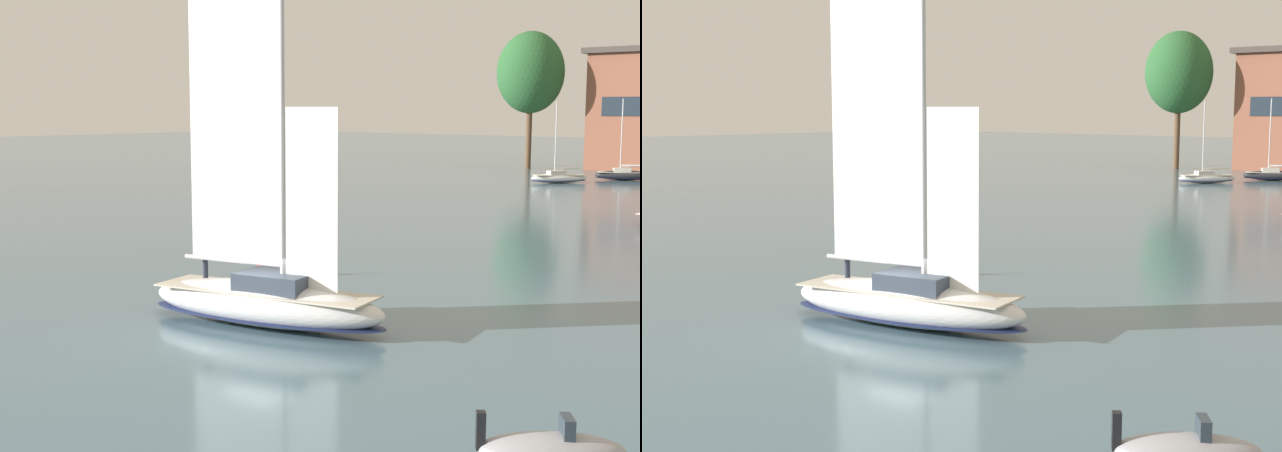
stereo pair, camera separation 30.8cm
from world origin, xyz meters
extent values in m
plane|color=slate|center=(0.00, 0.00, 0.00)|extent=(400.00, 400.00, 0.00)
cylinder|color=brown|center=(-32.87, 81.23, 4.68)|extent=(0.75, 0.75, 9.37)
ellipsoid|color=#285B2D|center=(-32.87, 81.23, 12.20)|extent=(8.43, 8.43, 10.30)
ellipsoid|color=silver|center=(0.00, 0.00, 0.80)|extent=(9.79, 4.61, 1.61)
ellipsoid|color=#19234C|center=(0.00, 0.00, 0.36)|extent=(9.89, 4.65, 0.19)
cube|color=beige|center=(0.00, 0.00, 1.27)|extent=(8.59, 3.95, 0.06)
cube|color=#333D4C|center=(0.46, 0.10, 1.63)|extent=(2.98, 2.37, 0.66)
cylinder|color=silver|center=(0.74, 0.16, 7.21)|extent=(0.19, 0.19, 11.81)
cylinder|color=silver|center=(-1.34, -0.29, 2.25)|extent=(4.19, 1.07, 0.16)
cube|color=white|center=(-1.17, -0.26, 7.09)|extent=(3.83, 0.87, 9.68)
cube|color=white|center=(1.85, 0.41, 4.55)|extent=(2.03, 0.47, 6.49)
cylinder|color=#232838|center=(-2.84, -0.30, 1.73)|extent=(0.24, 0.24, 0.85)
cylinder|color=#262628|center=(-2.84, -0.30, 2.48)|extent=(0.40, 0.40, 0.65)
sphere|color=tan|center=(-2.84, -0.30, 2.92)|extent=(0.24, 0.24, 0.24)
ellipsoid|color=#232328|center=(-16.14, 71.53, 0.53)|extent=(6.30, 4.69, 1.07)
ellipsoid|color=#19234C|center=(-16.14, 71.53, 0.24)|extent=(6.36, 4.74, 0.13)
cube|color=beige|center=(-16.14, 71.53, 0.86)|extent=(5.51, 4.07, 0.06)
cube|color=beige|center=(-16.41, 71.37, 1.11)|extent=(2.14, 1.95, 0.44)
cylinder|color=silver|center=(-16.57, 71.28, 4.81)|extent=(0.13, 0.13, 7.84)
cylinder|color=silver|center=(-15.35, 71.99, 1.51)|extent=(2.49, 1.52, 0.11)
cylinder|color=white|center=(-15.35, 71.99, 1.59)|extent=(2.28, 1.43, 0.17)
ellipsoid|color=silver|center=(-19.87, 63.56, 0.51)|extent=(5.20, 5.69, 1.03)
ellipsoid|color=#19234C|center=(-19.87, 63.56, 0.23)|extent=(5.25, 5.75, 0.12)
cube|color=beige|center=(-19.87, 63.56, 0.83)|extent=(4.52, 4.96, 0.06)
cube|color=beige|center=(-20.07, 63.33, 1.07)|extent=(2.00, 2.05, 0.42)
cylinder|color=silver|center=(-20.19, 63.19, 4.63)|extent=(0.12, 0.12, 7.55)
cylinder|color=silver|center=(-19.31, 64.23, 1.46)|extent=(1.84, 2.13, 0.10)
cylinder|color=silver|center=(-19.31, 64.23, 1.53)|extent=(1.71, 1.97, 0.16)
ellipsoid|color=#99999E|center=(13.67, -5.03, 0.39)|extent=(3.34, 2.98, 0.77)
cube|color=black|center=(12.46, -5.97, 0.81)|extent=(0.30, 0.31, 0.85)
cube|color=#28333D|center=(13.92, -4.84, 0.93)|extent=(0.58, 0.66, 0.46)
cylinder|color=red|center=(-6.49, 6.73, 0.38)|extent=(1.01, 1.01, 0.76)
cone|color=red|center=(-6.49, 6.73, 1.22)|extent=(0.76, 0.76, 0.93)
sphere|color=#F2F266|center=(-6.49, 6.73, 1.76)|extent=(0.16, 0.16, 0.16)
camera|label=1|loc=(22.03, -22.26, 7.77)|focal=50.00mm
camera|label=2|loc=(22.27, -22.06, 7.77)|focal=50.00mm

